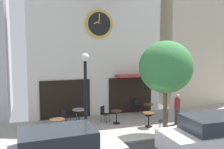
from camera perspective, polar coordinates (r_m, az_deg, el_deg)
clock_building at (r=16.39m, az=-4.23°, el=9.86°), size 8.45×3.71×10.16m
neighbor_building_right at (r=21.04m, az=17.35°, el=11.91°), size 5.89×4.54×12.86m
street_lamp at (r=11.29m, az=-6.14°, el=-4.99°), size 0.36×0.36×3.94m
street_tree at (r=12.09m, az=12.38°, el=1.66°), size 2.65×2.39×4.54m
cafe_table_rightmost at (r=12.55m, az=-12.58°, el=-10.94°), size 0.73×0.73×0.73m
cafe_table_center_left at (r=14.19m, az=-7.64°, el=-8.77°), size 0.76×0.76×0.75m
cafe_table_center_right at (r=13.86m, az=1.03°, el=-9.38°), size 0.60×0.60×0.74m
cafe_table_center at (r=13.46m, az=8.49°, el=-9.79°), size 0.63×0.63×0.76m
cafe_table_near_door at (r=15.57m, az=8.43°, el=-7.69°), size 0.63×0.63×0.73m
cafe_chair_facing_street at (r=13.83m, az=-10.86°, el=-9.31°), size 0.54×0.54×0.90m
cafe_chair_curbside at (r=13.27m, az=12.14°, el=-9.98°), size 0.57×0.57×0.90m
cafe_chair_near_lamp at (r=16.03m, az=5.92°, el=-7.11°), size 0.49×0.49×0.90m
cafe_chair_corner at (r=14.19m, az=-1.89°, el=-8.80°), size 0.56×0.56×0.90m
cafe_chair_mid_row at (r=12.58m, az=-8.66°, el=-10.81°), size 0.47×0.47×0.90m
pedestrian_maroon at (r=14.17m, az=14.86°, el=-7.64°), size 0.45×0.45×1.67m
parked_car_white at (r=10.76m, az=22.64°, el=-12.83°), size 4.34×2.11×1.55m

